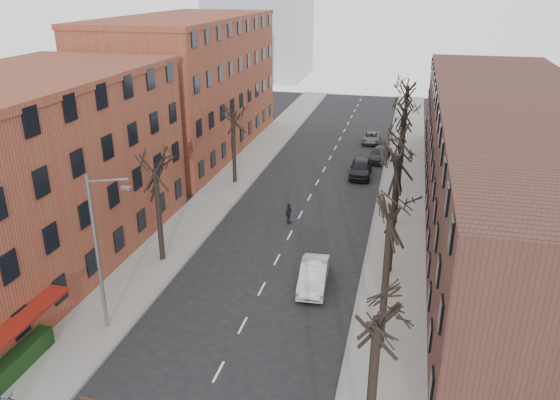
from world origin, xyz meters
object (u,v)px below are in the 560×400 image
Objects in this scene: silver_sedan at (314,275)px; bicycle at (3,400)px; parked_car_near at (361,168)px; parked_car_mid at (380,154)px.

silver_sedan is 17.97m from bicycle.
parked_car_near is at bearing -24.64° from bicycle.
parked_car_near is 3.19× the size of bicycle.
silver_sedan is 2.97× the size of bicycle.
parked_car_near is (0.73, 21.74, 0.09)m from silver_sedan.
parked_car_mid reaches higher than bicycle.
silver_sedan is 1.00× the size of parked_car_mid.
silver_sedan is at bearing -90.03° from parked_car_mid.
bicycle is (-13.71, -41.06, -0.12)m from parked_car_mid.
silver_sedan is 21.75m from parked_car_near.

